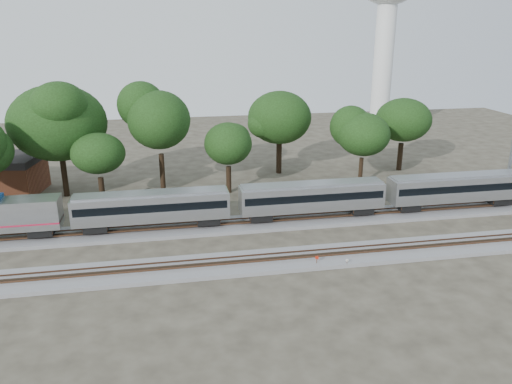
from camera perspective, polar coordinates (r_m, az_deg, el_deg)
ground at (r=53.91m, az=0.98°, el=-6.19°), size 160.00×160.00×0.00m
track_far at (r=59.22m, az=-0.17°, el=-3.61°), size 160.00×5.00×0.73m
track_near at (r=50.29m, az=1.90°, el=-7.86°), size 160.00×5.00×0.73m
train at (r=59.77m, az=6.55°, el=-0.46°), size 90.13×3.11×4.58m
switch_stand_red at (r=49.62m, az=6.97°, el=-7.71°), size 0.35×0.17×1.15m
switch_stand_white at (r=50.05m, az=10.36°, el=-7.88°), size 0.28×0.05×0.87m
switch_lever at (r=51.06m, az=11.22°, el=-7.88°), size 0.51×0.33×0.30m
brick_building at (r=78.42m, az=-27.26°, el=1.80°), size 12.26×9.59×5.34m
tree_1 at (r=71.62m, az=-21.71°, el=7.33°), size 10.36×10.36×14.61m
tree_2 at (r=66.86m, az=-17.60°, el=4.21°), size 7.10×7.10×10.01m
tree_3 at (r=69.49m, az=-11.02°, el=8.08°), size 10.47×10.47×14.76m
tree_4 at (r=68.81m, az=-3.21°, el=5.53°), size 7.18×7.18×10.13m
tree_5 at (r=77.99m, az=2.71°, el=8.48°), size 9.05×9.05×12.76m
tree_6 at (r=73.68m, az=12.15°, el=6.45°), size 7.73×7.73×10.90m
tree_7 at (r=83.13m, az=16.49°, el=7.89°), size 8.34×8.34×11.76m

